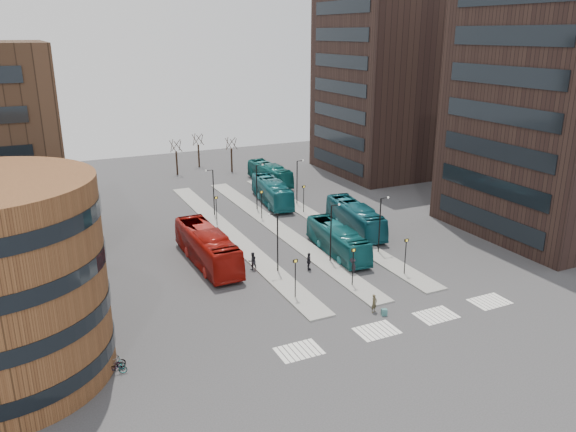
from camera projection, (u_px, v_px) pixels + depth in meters
name	position (u px, v px, depth m)	size (l,w,h in m)	color
ground	(418.00, 352.00, 42.05)	(160.00, 160.00, 0.00)	#303032
island_left	(231.00, 235.00, 66.15)	(2.50, 45.00, 0.15)	gray
island_mid	(277.00, 228.00, 68.60)	(2.50, 45.00, 0.15)	gray
island_right	(321.00, 221.00, 71.04)	(2.50, 45.00, 0.15)	gray
suitcase	(384.00, 312.00, 47.43)	(0.47, 0.37, 0.59)	navy
red_bus	(207.00, 247.00, 57.69)	(3.09, 13.21, 3.68)	#9A120B
teal_bus_a	(338.00, 240.00, 60.36)	(2.61, 11.14, 3.10)	#12575C
teal_bus_b	(272.00, 192.00, 78.22)	(2.82, 12.04, 3.35)	#145D65
teal_bus_c	(355.00, 217.00, 67.35)	(2.81, 12.00, 3.34)	#124F5C
teal_bus_d	(270.00, 174.00, 88.51)	(2.65, 11.34, 3.16)	#125C5A
traveller	(374.00, 303.00, 47.84)	(0.60, 0.39, 1.64)	#453E29
commuter_a	(252.00, 261.00, 56.42)	(0.90, 0.70, 1.85)	black
commuter_b	(309.00, 261.00, 56.33)	(1.08, 0.45, 1.84)	black
commuter_c	(352.00, 266.00, 55.27)	(1.12, 0.64, 1.73)	black
bicycle_near	(115.00, 369.00, 39.23)	(0.58, 1.67, 0.88)	gray
bicycle_mid	(113.00, 364.00, 39.63)	(0.50, 1.77, 1.06)	gray
bicycle_far	(114.00, 365.00, 39.68)	(0.56, 1.60, 0.84)	gray
crosswalk_stripes	(405.00, 323.00, 46.20)	(22.35, 2.40, 0.01)	silver
tower_near	(566.00, 104.00, 64.14)	(20.12, 20.00, 30.00)	black
tower_far	(391.00, 82.00, 93.32)	(20.12, 20.00, 30.00)	black
sign_poles	(300.00, 227.00, 61.70)	(12.45, 22.12, 3.65)	black
lamp_posts	(289.00, 204.00, 66.05)	(14.04, 20.24, 6.12)	black
bare_trees	(202.00, 156.00, 96.08)	(10.97, 8.14, 5.90)	black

